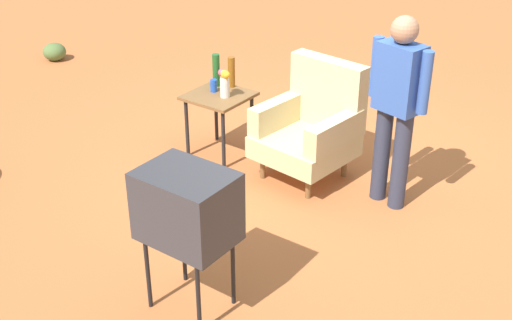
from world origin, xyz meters
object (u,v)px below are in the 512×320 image
person_standing (397,101)px  bottle_wine_green (216,70)px  soda_can_blue (214,86)px  flower_vase (225,82)px  armchair (312,125)px  tv_on_stand (187,208)px  bottle_tall_amber (231,72)px  side_table (219,103)px

person_standing → bottle_wine_green: 1.91m
bottle_wine_green → soda_can_blue: bearing=-61.0°
bottle_wine_green → flower_vase: bearing=-36.2°
armchair → bottle_wine_green: 1.13m
soda_can_blue → tv_on_stand: bearing=-55.0°
armchair → flower_vase: size_ratio=4.00×
tv_on_stand → bottle_tall_amber: bearing=121.2°
side_table → bottle_wine_green: 0.34m
side_table → tv_on_stand: bearing=-56.3°
bottle_tall_amber → flower_vase: size_ratio=1.13×
tv_on_stand → flower_vase: (-1.18, 1.88, -0.01)m
side_table → bottle_tall_amber: bottle_tall_amber is taller
armchair → side_table: bearing=-169.5°
armchair → soda_can_blue: bearing=-172.0°
tv_on_stand → bottle_tall_amber: tv_on_stand is taller
flower_vase → bottle_tall_amber: bearing=113.7°
side_table → soda_can_blue: soda_can_blue is taller
side_table → person_standing: size_ratio=0.38×
tv_on_stand → person_standing: bearing=76.7°
person_standing → flower_vase: person_standing is taller
bottle_wine_green → bottle_tall_amber: bottle_wine_green is taller
bottle_wine_green → bottle_tall_amber: bearing=26.0°
side_table → person_standing: person_standing is taller
side_table → bottle_tall_amber: 0.34m
side_table → person_standing: (1.74, 0.13, 0.41)m
bottle_wine_green → bottle_tall_amber: 0.15m
bottle_wine_green → flower_vase: 0.30m
flower_vase → side_table: bearing=171.7°
side_table → soda_can_blue: size_ratio=5.12×
bottle_wine_green → armchair: bearing=0.4°
armchair → soda_can_blue: armchair is taller
tv_on_stand → person_standing: 2.08m
armchair → bottle_wine_green: (-1.10, -0.01, 0.29)m
soda_can_blue → person_standing: bearing=3.1°
tv_on_stand → bottle_wine_green: (-1.42, 2.06, 0.00)m
tv_on_stand → person_standing: person_standing is taller
armchair → soda_can_blue: size_ratio=8.69×
soda_can_blue → side_table: bearing=-19.5°
bottle_wine_green → bottle_tall_amber: size_ratio=1.07×
bottle_wine_green → soda_can_blue: 0.18m
side_table → flower_vase: bearing=-8.3°
armchair → person_standing: (0.81, -0.04, 0.44)m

